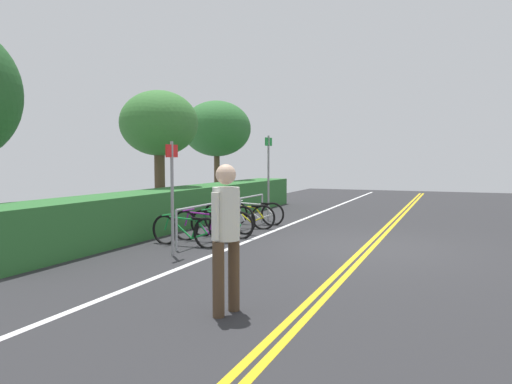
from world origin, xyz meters
name	(u,v)px	position (x,y,z in m)	size (l,w,h in m)	color
ground_plane	(369,248)	(0.00, 0.00, -0.03)	(38.24, 13.57, 0.05)	#2B2B2D
centre_line_yellow_inner	(373,247)	(0.00, -0.08, 0.00)	(34.41, 0.10, 0.00)	gold
centre_line_yellow_outer	(365,247)	(0.00, 0.08, 0.00)	(34.41, 0.10, 0.00)	gold
bike_lane_stripe_white	(253,239)	(0.00, 2.64, 0.00)	(34.41, 0.12, 0.00)	white
bike_rack	(227,209)	(0.43, 3.51, 0.63)	(4.71, 0.05, 0.85)	#9EA0A5
bicycle_0	(186,231)	(-1.35, 3.62, 0.32)	(0.46, 1.76, 0.69)	black
bicycle_1	(204,226)	(-0.70, 3.54, 0.34)	(0.46, 1.69, 0.73)	black
bicycle_2	(221,224)	(0.00, 3.44, 0.32)	(0.46, 1.68, 0.68)	black
bicycle_3	(229,218)	(0.81, 3.65, 0.35)	(0.69, 1.74, 0.75)	black
bicycle_4	(246,216)	(1.56, 3.51, 0.32)	(0.46, 1.67, 0.69)	black
bicycle_5	(254,213)	(2.33, 3.57, 0.32)	(0.46, 1.74, 0.69)	black
pedestrian	(226,228)	(-5.08, 0.85, 1.04)	(0.48, 0.32, 1.79)	#4C3826
sign_post_near	(172,187)	(-2.35, 3.31, 1.31)	(0.36, 0.06, 2.18)	gray
sign_post_far	(268,170)	(3.20, 3.48, 1.51)	(0.36, 0.09, 2.54)	gray
hedge_backdrop	(190,205)	(1.93, 5.43, 0.52)	(13.66, 1.25, 1.04)	#2D6B30
tree_mid	(159,124)	(1.90, 6.42, 2.86)	(2.28, 2.28, 3.84)	brown
tree_far_right	(217,129)	(6.86, 7.06, 3.02)	(2.68, 2.68, 4.12)	brown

